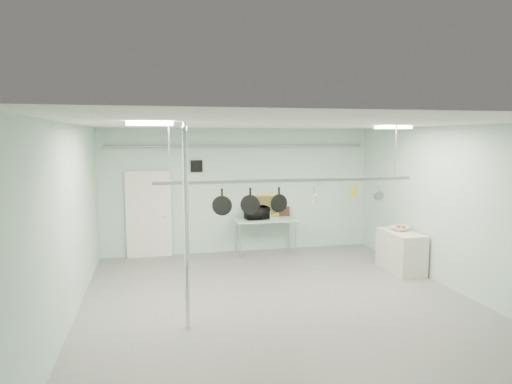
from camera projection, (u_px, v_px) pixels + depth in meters
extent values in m
plane|color=gray|center=(282.00, 305.00, 8.11)|extent=(8.00, 8.00, 0.00)
cube|color=silver|center=(283.00, 124.00, 7.73)|extent=(7.00, 8.00, 0.02)
cube|color=#9FBFB3|center=(239.00, 191.00, 11.79)|extent=(7.00, 0.02, 3.20)
cube|color=#9FBFB3|center=(458.00, 210.00, 8.69)|extent=(0.02, 8.00, 3.20)
cube|color=silver|center=(149.00, 215.00, 11.30)|extent=(1.10, 0.10, 2.20)
cube|color=black|center=(197.00, 166.00, 11.45)|extent=(0.30, 0.04, 0.30)
cylinder|color=gray|center=(240.00, 146.00, 11.56)|extent=(6.60, 0.07, 0.07)
cylinder|color=silver|center=(186.00, 227.00, 6.97)|extent=(0.08, 0.08, 3.20)
cube|color=#A2BFB2|center=(266.00, 220.00, 11.63)|extent=(1.60, 0.70, 0.05)
cylinder|color=#B7B7BC|center=(240.00, 241.00, 11.25)|extent=(0.04, 0.04, 0.86)
cylinder|color=#B7B7BC|center=(236.00, 236.00, 11.79)|extent=(0.04, 0.04, 0.86)
cylinder|color=#B7B7BC|center=(296.00, 238.00, 11.57)|extent=(0.04, 0.04, 0.86)
cylinder|color=#B7B7BC|center=(289.00, 233.00, 12.11)|extent=(0.04, 0.04, 0.86)
cube|color=beige|center=(401.00, 252.00, 10.11)|extent=(0.60, 1.20, 0.90)
cube|color=#B7B7BC|center=(289.00, 180.00, 8.19)|extent=(4.80, 0.06, 0.06)
cylinder|color=#B7B7BC|center=(169.00, 153.00, 7.66)|extent=(0.02, 0.02, 0.94)
cylinder|color=#B7B7BC|center=(396.00, 152.00, 8.59)|extent=(0.02, 0.02, 0.94)
cube|color=white|center=(150.00, 124.00, 6.48)|extent=(0.65, 0.30, 0.05)
cube|color=white|center=(393.00, 127.00, 8.85)|extent=(0.65, 0.30, 0.05)
imported|color=black|center=(257.00, 213.00, 11.56)|extent=(0.62, 0.45, 0.32)
cylinder|color=white|center=(268.00, 215.00, 11.61)|extent=(0.14, 0.14, 0.21)
cube|color=gold|center=(264.00, 206.00, 11.89)|extent=(0.78, 0.16, 0.58)
cube|color=#321A11|center=(284.00, 211.00, 12.03)|extent=(0.31, 0.10, 0.25)
imported|color=silver|center=(400.00, 229.00, 10.16)|extent=(0.48, 0.48, 0.10)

